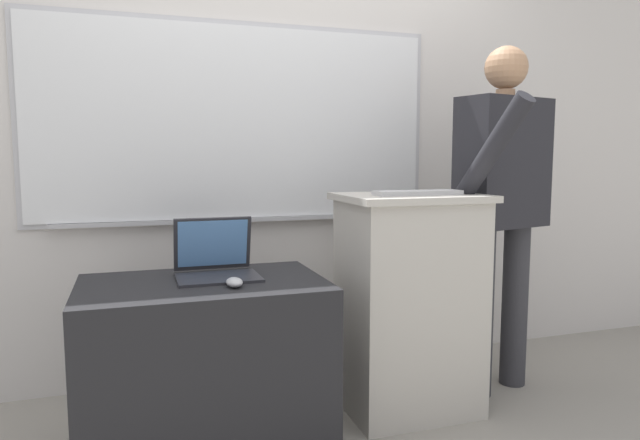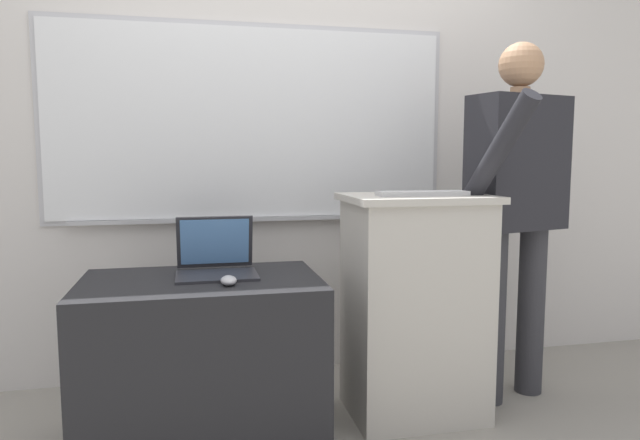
% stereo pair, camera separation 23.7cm
% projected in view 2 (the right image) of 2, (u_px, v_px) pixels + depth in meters
% --- Properties ---
extents(back_wall, '(6.40, 0.17, 2.79)m').
position_uv_depth(back_wall, '(287.00, 116.00, 3.08)').
color(back_wall, silver).
rests_on(back_wall, ground_plane).
extents(lectern_podium, '(0.63, 0.48, 1.01)m').
position_uv_depth(lectern_podium, '(415.00, 305.00, 2.58)').
color(lectern_podium, '#BCB7AD').
rests_on(lectern_podium, ground_plane).
extents(side_desk, '(0.94, 0.61, 0.69)m').
position_uv_depth(side_desk, '(203.00, 364.00, 2.29)').
color(side_desk, black).
rests_on(side_desk, ground_plane).
extents(person_presenter, '(0.64, 0.63, 1.70)m').
position_uv_depth(person_presenter, '(517.00, 195.00, 2.70)').
color(person_presenter, '#333338').
rests_on(person_presenter, ground_plane).
extents(laptop, '(0.32, 0.30, 0.23)m').
position_uv_depth(laptop, '(216.00, 256.00, 2.36)').
color(laptop, '#28282D').
rests_on(laptop, side_desk).
extents(wireless_keyboard, '(0.40, 0.11, 0.02)m').
position_uv_depth(wireless_keyboard, '(422.00, 193.00, 2.46)').
color(wireless_keyboard, silver).
rests_on(wireless_keyboard, lectern_podium).
extents(computer_mouse_by_laptop, '(0.06, 0.10, 0.03)m').
position_uv_depth(computer_mouse_by_laptop, '(229.00, 280.00, 2.15)').
color(computer_mouse_by_laptop, '#BCBCC1').
rests_on(computer_mouse_by_laptop, side_desk).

